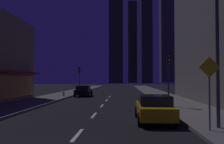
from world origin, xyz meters
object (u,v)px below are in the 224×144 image
object	(u,v)px
car_parked_near	(154,108)
street_lamp_right	(199,20)
fire_hydrant_far_left	(63,94)
car_parked_far	(83,91)
pedestrian_crossing_sign	(209,87)
traffic_light_near_right	(169,68)
traffic_light_far_left	(79,74)

from	to	relation	value
car_parked_near	street_lamp_right	xyz separation A→B (m)	(1.78, -2.16, 4.33)
fire_hydrant_far_left	street_lamp_right	xyz separation A→B (m)	(11.28, -18.54, 4.61)
car_parked_far	street_lamp_right	xyz separation A→B (m)	(8.98, -20.21, 4.33)
car_parked_near	pedestrian_crossing_sign	xyz separation A→B (m)	(2.00, -2.77, 1.28)
pedestrian_crossing_sign	traffic_light_near_right	bearing A→B (deg)	90.67
car_parked_near	traffic_light_far_left	xyz separation A→B (m)	(-9.10, 24.58, 2.45)
pedestrian_crossing_sign	car_parked_near	bearing A→B (deg)	125.79
traffic_light_near_right	traffic_light_far_left	size ratio (longest dim) A/B	1.00
traffic_light_far_left	car_parked_near	bearing A→B (deg)	-69.69
traffic_light_near_right	pedestrian_crossing_sign	bearing A→B (deg)	-89.33
traffic_light_near_right	traffic_light_far_left	xyz separation A→B (m)	(-11.00, 18.86, 0.00)
car_parked_far	traffic_light_far_left	bearing A→B (deg)	106.21
car_parked_far	street_lamp_right	distance (m)	22.53
traffic_light_far_left	street_lamp_right	world-z (taller)	street_lamp_right
traffic_light_far_left	street_lamp_right	size ratio (longest dim) A/B	0.64
traffic_light_far_left	traffic_light_near_right	bearing A→B (deg)	-59.75
pedestrian_crossing_sign	traffic_light_far_left	bearing A→B (deg)	112.08
traffic_light_near_right	car_parked_near	bearing A→B (deg)	-108.36
traffic_light_far_left	pedestrian_crossing_sign	bearing A→B (deg)	-67.92
car_parked_far	traffic_light_far_left	world-z (taller)	traffic_light_far_left
car_parked_far	traffic_light_far_left	distance (m)	7.24
street_lamp_right	fire_hydrant_far_left	bearing A→B (deg)	121.32
fire_hydrant_far_left	street_lamp_right	bearing A→B (deg)	-58.68
traffic_light_near_right	street_lamp_right	world-z (taller)	street_lamp_right
street_lamp_right	car_parked_far	bearing A→B (deg)	113.96
traffic_light_near_right	pedestrian_crossing_sign	distance (m)	8.58
traffic_light_far_left	pedestrian_crossing_sign	xyz separation A→B (m)	(11.10, -27.36, -1.18)
pedestrian_crossing_sign	fire_hydrant_far_left	bearing A→B (deg)	120.98
car_parked_far	pedestrian_crossing_sign	distance (m)	22.80
car_parked_near	fire_hydrant_far_left	xyz separation A→B (m)	(-9.50, 16.38, -0.29)
fire_hydrant_far_left	traffic_light_near_right	bearing A→B (deg)	-43.06
fire_hydrant_far_left	pedestrian_crossing_sign	size ratio (longest dim) A/B	0.21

